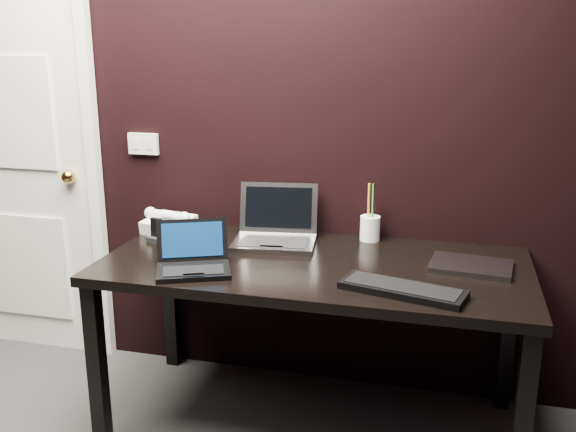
% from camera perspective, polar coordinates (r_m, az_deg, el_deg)
% --- Properties ---
extents(wall_back, '(4.00, 0.00, 4.00)m').
position_cam_1_polar(wall_back, '(2.91, -1.74, 9.50)').
color(wall_back, black).
rests_on(wall_back, ground).
extents(door, '(0.99, 0.10, 2.14)m').
position_cam_1_polar(door, '(3.54, -23.37, 5.15)').
color(door, white).
rests_on(door, ground).
extents(wall_switch, '(0.15, 0.02, 0.10)m').
position_cam_1_polar(wall_switch, '(3.15, -12.74, 6.28)').
color(wall_switch, silver).
rests_on(wall_switch, wall_back).
extents(desk, '(1.70, 0.80, 0.74)m').
position_cam_1_polar(desk, '(2.61, 2.29, -5.69)').
color(desk, black).
rests_on(desk, ground).
extents(netbook, '(0.35, 0.34, 0.18)m').
position_cam_1_polar(netbook, '(2.50, -8.43, -4.03)').
color(netbook, black).
rests_on(netbook, desk).
extents(silver_laptop, '(0.39, 0.36, 0.24)m').
position_cam_1_polar(silver_laptop, '(2.80, -1.14, -1.52)').
color(silver_laptop, '#9B9AA0').
rests_on(silver_laptop, desk).
extents(ext_keyboard, '(0.46, 0.25, 0.03)m').
position_cam_1_polar(ext_keyboard, '(2.30, 10.14, -6.42)').
color(ext_keyboard, black).
rests_on(ext_keyboard, desk).
extents(closed_laptop, '(0.33, 0.25, 0.02)m').
position_cam_1_polar(closed_laptop, '(2.60, 15.96, -4.29)').
color(closed_laptop, gray).
rests_on(closed_laptop, desk).
extents(desk_phone, '(0.25, 0.23, 0.12)m').
position_cam_1_polar(desk_phone, '(2.99, -10.55, -0.65)').
color(desk_phone, white).
rests_on(desk_phone, desk).
extents(mobile_phone, '(0.07, 0.06, 0.10)m').
position_cam_1_polar(mobile_phone, '(2.88, -11.66, -1.47)').
color(mobile_phone, black).
rests_on(mobile_phone, desk).
extents(pen_cup, '(0.11, 0.11, 0.26)m').
position_cam_1_polar(pen_cup, '(2.85, 7.31, -0.99)').
color(pen_cup, white).
rests_on(pen_cup, desk).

